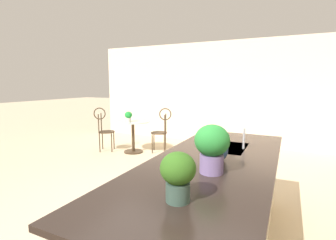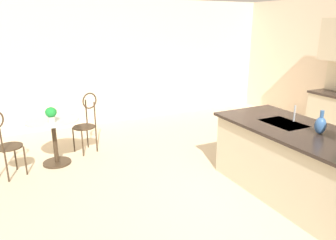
{
  "view_description": "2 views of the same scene",
  "coord_description": "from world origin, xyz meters",
  "views": [
    {
      "loc": [
        2.43,
        1.44,
        1.61
      ],
      "look_at": [
        -0.75,
        -0.1,
        1.09
      ],
      "focal_mm": 26.9,
      "sensor_mm": 36.0,
      "label": 1
    },
    {
      "loc": [
        2.64,
        -2.3,
        2.18
      ],
      "look_at": [
        -1.2,
        -0.38,
        0.87
      ],
      "focal_mm": 33.96,
      "sensor_mm": 36.0,
      "label": 2
    }
  ],
  "objects": [
    {
      "name": "ground_plane",
      "position": [
        0.0,
        0.0,
        0.0
      ],
      "size": [
        40.0,
        40.0,
        0.0
      ],
      "primitive_type": "plane",
      "color": "beige"
    },
    {
      "name": "wall_left_window",
      "position": [
        -4.26,
        0.0,
        1.35
      ],
      "size": [
        0.12,
        7.8,
        2.7
      ],
      "primitive_type": "cube",
      "color": "beige",
      "rests_on": "ground"
    },
    {
      "name": "kitchen_island",
      "position": [
        0.3,
        0.85,
        0.46
      ],
      "size": [
        2.8,
        1.06,
        0.92
      ],
      "color": "beige",
      "rests_on": "ground"
    },
    {
      "name": "bistro_table",
      "position": [
        -2.4,
        -1.8,
        0.45
      ],
      "size": [
        0.8,
        0.8,
        0.74
      ],
      "color": "#3D2D1E",
      "rests_on": "ground"
    },
    {
      "name": "chair_near_window",
      "position": [
        -2.71,
        -1.22,
        0.57
      ],
      "size": [
        0.49,
        0.52,
        1.04
      ],
      "color": "#3D2D1E",
      "rests_on": "ground"
    },
    {
      "name": "chair_by_island",
      "position": [
        -2.22,
        -2.5,
        0.57
      ],
      "size": [
        0.51,
        0.52,
        1.04
      ],
      "color": "#3D2D1E",
      "rests_on": "ground"
    },
    {
      "name": "sink_faucet",
      "position": [
        -0.25,
        1.03,
        1.03
      ],
      "size": [
        0.02,
        0.02,
        0.22
      ],
      "primitive_type": "cylinder",
      "color": "#B2B5BA",
      "rests_on": "kitchen_island"
    },
    {
      "name": "potted_plant_on_table",
      "position": [
        -2.26,
        -1.82,
        0.88
      ],
      "size": [
        0.17,
        0.17,
        0.24
      ],
      "color": "beige",
      "rests_on": "bistro_table"
    },
    {
      "name": "potted_plant_counter_near",
      "position": [
        0.6,
        0.92,
        1.14
      ],
      "size": [
        0.27,
        0.27,
        0.38
      ],
      "color": "#7A669E",
      "rests_on": "kitchen_island"
    },
    {
      "name": "potted_plant_counter_far",
      "position": [
        1.15,
        0.88,
        1.09
      ],
      "size": [
        0.21,
        0.21,
        0.3
      ],
      "color": "#385147",
      "rests_on": "kitchen_island"
    },
    {
      "name": "vase_on_counter",
      "position": [
        0.25,
        0.91,
        1.03
      ],
      "size": [
        0.13,
        0.13,
        0.29
      ],
      "color": "#386099",
      "rests_on": "kitchen_island"
    }
  ]
}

